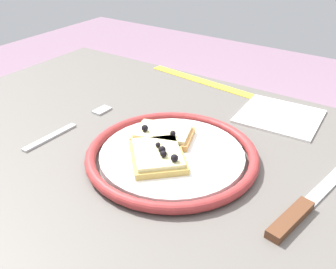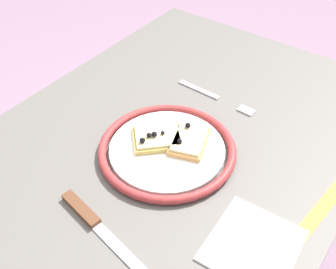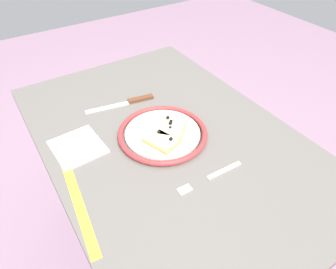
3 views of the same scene
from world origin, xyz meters
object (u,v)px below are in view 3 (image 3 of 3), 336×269
(napkin, at_px, (78,147))
(fork, at_px, (210,177))
(pizza_slice_far, at_px, (161,140))
(measuring_tape, at_px, (79,206))
(pizza_slice_near, at_px, (171,128))
(knife, at_px, (132,101))
(dining_table, at_px, (168,160))
(plate, at_px, (163,133))

(napkin, bearing_deg, fork, -140.07)
(pizza_slice_far, relative_size, measuring_tape, 0.37)
(pizza_slice_near, relative_size, knife, 0.52)
(fork, relative_size, measuring_tape, 0.67)
(dining_table, height_order, pizza_slice_far, pizza_slice_far)
(plate, distance_m, fork, 0.21)
(dining_table, relative_size, pizza_slice_near, 8.50)
(dining_table, bearing_deg, napkin, 68.70)
(plate, height_order, napkin, plate)
(fork, relative_size, napkin, 1.37)
(pizza_slice_far, height_order, knife, pizza_slice_far)
(dining_table, height_order, plate, plate)
(knife, bearing_deg, fork, -178.31)
(plate, height_order, measuring_tape, plate)
(dining_table, xyz_separation_m, plate, (0.01, 0.01, 0.11))
(plate, bearing_deg, pizza_slice_far, 143.09)
(pizza_slice_far, xyz_separation_m, fork, (-0.17, -0.04, -0.02))
(napkin, bearing_deg, plate, -110.86)
(pizza_slice_near, relative_size, pizza_slice_far, 1.10)
(dining_table, xyz_separation_m, pizza_slice_far, (-0.03, 0.04, 0.13))
(pizza_slice_near, height_order, measuring_tape, pizza_slice_near)
(plate, xyz_separation_m, pizza_slice_near, (-0.00, -0.03, 0.01))
(fork, height_order, napkin, same)
(measuring_tape, xyz_separation_m, napkin, (0.20, -0.07, 0.00))
(knife, bearing_deg, pizza_slice_near, -172.99)
(pizza_slice_far, xyz_separation_m, napkin, (0.13, 0.21, -0.02))
(plate, distance_m, pizza_slice_near, 0.03)
(pizza_slice_near, xyz_separation_m, pizza_slice_far, (-0.03, 0.06, -0.00))
(pizza_slice_far, distance_m, knife, 0.25)
(dining_table, distance_m, plate, 0.12)
(pizza_slice_far, relative_size, knife, 0.47)
(plate, distance_m, knife, 0.21)
(knife, relative_size, measuring_tape, 0.80)
(dining_table, bearing_deg, fork, -179.40)
(plate, bearing_deg, dining_table, -118.69)
(fork, bearing_deg, pizza_slice_far, 13.94)
(dining_table, relative_size, napkin, 7.14)
(plate, bearing_deg, napkin, 69.14)
(plate, relative_size, pizza_slice_near, 2.21)
(fork, height_order, measuring_tape, fork)
(pizza_slice_near, distance_m, knife, 0.22)
(pizza_slice_far, xyz_separation_m, knife, (0.25, -0.03, -0.02))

